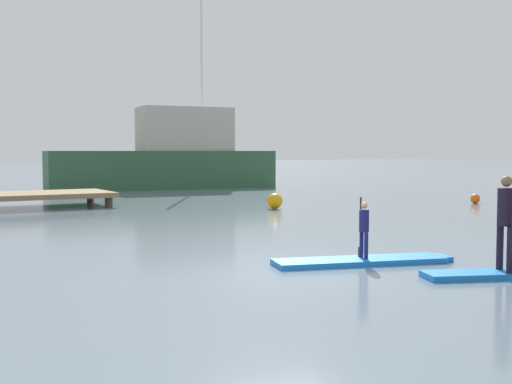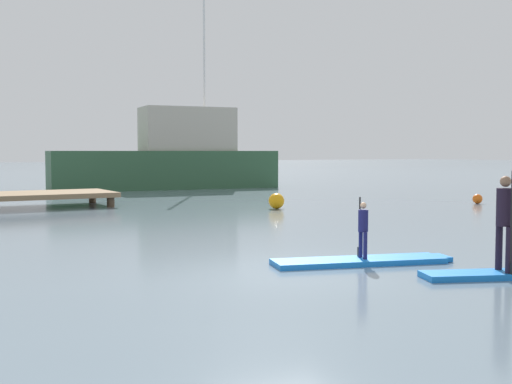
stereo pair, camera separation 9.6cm
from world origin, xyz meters
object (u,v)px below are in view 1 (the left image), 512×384
(paddleboard_near, at_px, (363,261))
(mooring_buoy_near, at_px, (475,199))
(paddler_adult, at_px, (506,217))
(paddler_child_solo, at_px, (364,227))
(mooring_buoy_mid, at_px, (275,201))
(fishing_boat_white_large, at_px, (169,158))

(paddleboard_near, distance_m, mooring_buoy_near, 15.29)
(paddleboard_near, relative_size, paddler_adult, 2.06)
(paddler_child_solo, bearing_deg, mooring_buoy_mid, 66.42)
(paddler_child_solo, xyz_separation_m, mooring_buoy_mid, (4.59, 10.52, -0.39))
(paddler_adult, relative_size, fishing_boat_white_large, 0.13)
(paddler_adult, relative_size, mooring_buoy_mid, 2.94)
(paddleboard_near, distance_m, paddler_child_solo, 0.63)
(paddler_adult, distance_m, mooring_buoy_mid, 13.18)
(paddleboard_near, bearing_deg, fishing_boat_white_large, 75.60)
(paddler_child_solo, height_order, mooring_buoy_mid, paddler_child_solo)
(fishing_boat_white_large, xyz_separation_m, mooring_buoy_mid, (-1.64, -13.78, -1.39))
(paddler_adult, xyz_separation_m, mooring_buoy_mid, (3.43, 12.71, -0.71))
(paddleboard_near, xyz_separation_m, mooring_buoy_near, (12.67, 8.56, 0.14))
(paddleboard_near, relative_size, mooring_buoy_near, 8.93)
(fishing_boat_white_large, relative_size, mooring_buoy_mid, 22.35)
(paddler_child_solo, relative_size, mooring_buoy_near, 2.92)
(paddler_adult, distance_m, fishing_boat_white_large, 26.98)
(fishing_boat_white_large, bearing_deg, paddler_adult, -100.84)
(paddleboard_near, xyz_separation_m, fishing_boat_white_large, (6.24, 24.31, 1.63))
(paddleboard_near, height_order, mooring_buoy_mid, mooring_buoy_mid)
(paddler_adult, bearing_deg, paddler_child_solo, 117.99)
(paddler_child_solo, height_order, paddler_adult, paddler_adult)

